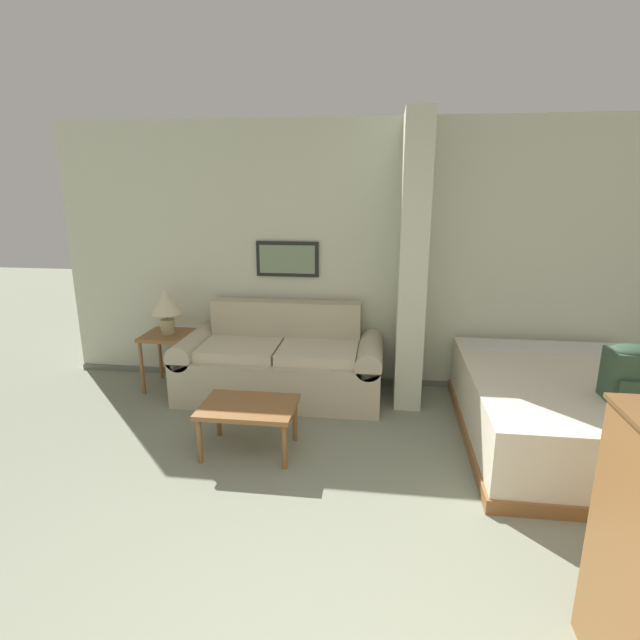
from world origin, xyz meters
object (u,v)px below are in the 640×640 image
(table_lamp, at_px, (166,304))
(bed, at_px, (568,409))
(couch, at_px, (281,364))
(coffee_table, at_px, (248,410))
(backpack, at_px, (629,372))

(table_lamp, relative_size, bed, 0.22)
(couch, relative_size, coffee_table, 2.73)
(coffee_table, xyz_separation_m, table_lamp, (-1.12, 1.14, 0.53))
(couch, relative_size, bed, 0.96)
(couch, bearing_deg, coffee_table, -91.23)
(bed, bearing_deg, couch, 165.56)
(couch, bearing_deg, bed, -14.44)
(table_lamp, height_order, bed, table_lamp)
(bed, bearing_deg, coffee_table, -169.34)
(table_lamp, bearing_deg, backpack, -15.86)
(coffee_table, relative_size, bed, 0.35)
(coffee_table, xyz_separation_m, backpack, (2.66, 0.06, 0.42))
(coffee_table, height_order, backpack, backpack)
(table_lamp, relative_size, backpack, 1.14)
(couch, xyz_separation_m, table_lamp, (-1.15, 0.05, 0.55))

